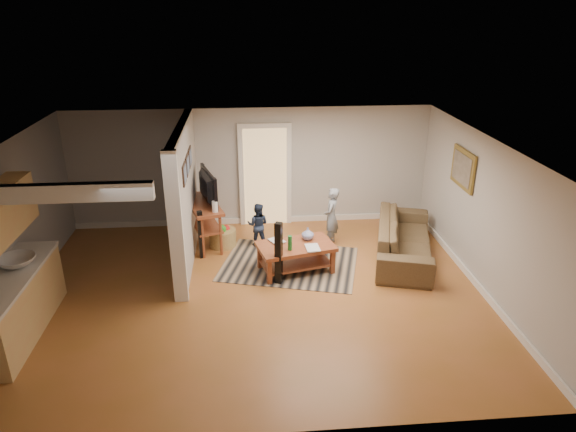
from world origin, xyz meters
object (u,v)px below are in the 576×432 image
object	(u,v)px
sofa	(403,256)
tv_console	(204,207)
speaker_left	(279,254)
speaker_right	(201,235)
toddler	(258,245)
toy_basket	(223,237)
coffee_table	(297,250)
child	(330,244)

from	to	relation	value
sofa	tv_console	world-z (taller)	tv_console
speaker_left	speaker_right	size ratio (longest dim) A/B	1.20
speaker_left	toddler	bearing A→B (deg)	124.84
tv_console	toy_basket	size ratio (longest dim) A/B	2.79
sofa	coffee_table	xyz separation A→B (m)	(-2.07, -0.38, 0.40)
coffee_table	speaker_left	distance (m)	0.57
speaker_right	sofa	bearing A→B (deg)	-17.31
speaker_left	toddler	xyz separation A→B (m)	(-0.30, 1.51, -0.56)
child	toddler	bearing A→B (deg)	-72.13
speaker_right	tv_console	bearing A→B (deg)	72.76
speaker_left	toddler	world-z (taller)	speaker_left
speaker_right	toy_basket	world-z (taller)	speaker_right
tv_console	toddler	distance (m)	1.31
tv_console	toddler	xyz separation A→B (m)	(1.03, -0.17, -0.79)
sofa	child	xyz separation A→B (m)	(-1.29, 0.62, 0.00)
toy_basket	child	size ratio (longest dim) A/B	0.45
toddler	speaker_right	bearing A→B (deg)	34.98
tv_console	speaker_right	world-z (taller)	tv_console
sofa	tv_console	bearing A→B (deg)	92.85
tv_console	child	world-z (taller)	tv_console
coffee_table	toddler	xyz separation A→B (m)	(-0.65, 1.08, -0.40)
coffee_table	toddler	bearing A→B (deg)	120.97
sofa	toy_basket	xyz separation A→B (m)	(-3.42, 0.74, 0.19)
tv_console	toddler	size ratio (longest dim) A/B	1.66
coffee_table	tv_console	size ratio (longest dim) A/B	1.00
coffee_table	toy_basket	bearing A→B (deg)	140.02
sofa	speaker_right	distance (m)	3.83
tv_console	toy_basket	world-z (taller)	tv_console
toy_basket	toddler	bearing A→B (deg)	-3.93
sofa	tv_console	size ratio (longest dim) A/B	1.69
speaker_right	child	xyz separation A→B (m)	(2.50, 0.35, -0.47)
speaker_left	toy_basket	bearing A→B (deg)	146.22
speaker_right	child	size ratio (longest dim) A/B	0.80
sofa	coffee_table	distance (m)	2.15
coffee_table	toddler	distance (m)	1.32
speaker_left	coffee_table	bearing A→B (deg)	74.47
child	tv_console	bearing A→B (deg)	-74.85
tv_console	child	xyz separation A→B (m)	(2.46, -0.25, -0.79)
toddler	tv_console	bearing A→B (deg)	3.75
sofa	speaker_left	xyz separation A→B (m)	(-2.42, -0.81, 0.56)
tv_console	speaker_right	bearing A→B (deg)	-110.72
toy_basket	tv_console	bearing A→B (deg)	159.65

